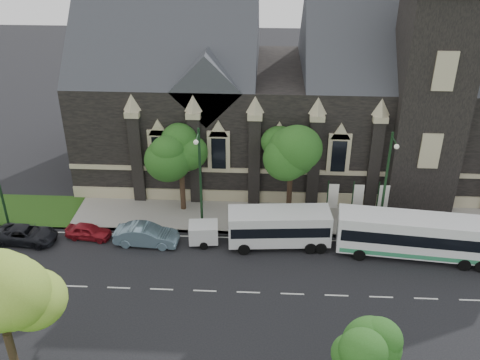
# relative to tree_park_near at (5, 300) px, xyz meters

# --- Properties ---
(ground) EXTENTS (160.00, 160.00, 0.00)m
(ground) POSITION_rel_tree_park_near_xyz_m (11.77, 8.77, -6.42)
(ground) COLOR black
(ground) RESTS_ON ground
(sidewalk) EXTENTS (80.00, 5.00, 0.15)m
(sidewalk) POSITION_rel_tree_park_near_xyz_m (11.77, 18.27, -6.34)
(sidewalk) COLOR #9C978E
(sidewalk) RESTS_ON ground
(museum) EXTENTS (40.00, 17.70, 29.90)m
(museum) POSITION_rel_tree_park_near_xyz_m (16.89, 27.55, 1.75)
(museum) COLOR black
(museum) RESTS_ON ground
(tree_park_near) EXTENTS (4.42, 4.42, 8.56)m
(tree_park_near) POSITION_rel_tree_park_near_xyz_m (0.00, 0.00, 0.00)
(tree_park_near) COLOR black
(tree_park_near) RESTS_ON ground
(tree_park_east) EXTENTS (3.40, 3.40, 6.28)m
(tree_park_east) POSITION_rel_tree_park_near_xyz_m (17.95, -0.55, -1.80)
(tree_park_east) COLOR black
(tree_park_east) RESTS_ON ground
(tree_walk_right) EXTENTS (4.08, 4.08, 7.80)m
(tree_walk_right) POSITION_rel_tree_park_near_xyz_m (14.98, 19.48, -0.60)
(tree_walk_right) COLOR black
(tree_walk_right) RESTS_ON ground
(tree_walk_left) EXTENTS (3.91, 3.91, 7.64)m
(tree_walk_left) POSITION_rel_tree_park_near_xyz_m (5.97, 19.47, -0.68)
(tree_walk_left) COLOR black
(tree_walk_left) RESTS_ON ground
(street_lamp_near) EXTENTS (0.36, 1.88, 9.00)m
(street_lamp_near) POSITION_rel_tree_park_near_xyz_m (21.77, 15.86, -1.30)
(street_lamp_near) COLOR #16331A
(street_lamp_near) RESTS_ON ground
(street_lamp_mid) EXTENTS (0.36, 1.88, 9.00)m
(street_lamp_mid) POSITION_rel_tree_park_near_xyz_m (7.77, 15.86, -1.30)
(street_lamp_mid) COLOR #16331A
(street_lamp_mid) RESTS_ON ground
(banner_flag_left) EXTENTS (0.90, 0.10, 4.00)m
(banner_flag_left) POSITION_rel_tree_park_near_xyz_m (18.06, 17.77, -4.03)
(banner_flag_left) COLOR #16331A
(banner_flag_left) RESTS_ON ground
(banner_flag_center) EXTENTS (0.90, 0.10, 4.00)m
(banner_flag_center) POSITION_rel_tree_park_near_xyz_m (20.06, 17.77, -4.03)
(banner_flag_center) COLOR #16331A
(banner_flag_center) RESTS_ON ground
(banner_flag_right) EXTENTS (0.90, 0.10, 4.00)m
(banner_flag_right) POSITION_rel_tree_park_near_xyz_m (22.06, 17.77, -4.03)
(banner_flag_right) COLOR #16331A
(banner_flag_right) RESTS_ON ground
(tour_coach) EXTENTS (11.64, 3.67, 3.34)m
(tour_coach) POSITION_rel_tree_park_near_xyz_m (23.97, 13.62, -4.59)
(tour_coach) COLOR white
(tour_coach) RESTS_ON ground
(shuttle_bus) EXTENTS (7.89, 3.24, 2.98)m
(shuttle_bus) POSITION_rel_tree_park_near_xyz_m (13.89, 14.54, -4.70)
(shuttle_bus) COLOR silver
(shuttle_bus) RESTS_ON ground
(box_trailer) EXTENTS (3.29, 1.94, 1.72)m
(box_trailer) POSITION_rel_tree_park_near_xyz_m (8.07, 14.45, -5.44)
(box_trailer) COLOR silver
(box_trailer) RESTS_ON ground
(sedan) EXTENTS (5.01, 2.00, 1.62)m
(sedan) POSITION_rel_tree_park_near_xyz_m (3.67, 14.09, -5.61)
(sedan) COLOR slate
(sedan) RESTS_ON ground
(car_far_red) EXTENTS (3.73, 1.88, 1.22)m
(car_far_red) POSITION_rel_tree_park_near_xyz_m (-1.08, 14.67, -5.81)
(car_far_red) COLOR maroon
(car_far_red) RESTS_ON ground
(car_far_black) EXTENTS (4.94, 2.58, 1.33)m
(car_far_black) POSITION_rel_tree_park_near_xyz_m (-5.75, 13.90, -5.75)
(car_far_black) COLOR black
(car_far_black) RESTS_ON ground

